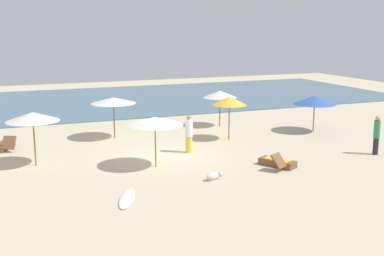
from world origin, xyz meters
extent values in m
plane|color=beige|center=(0.00, 0.00, 0.00)|extent=(60.00, 60.00, 0.00)
cube|color=#476B7F|center=(0.00, 17.00, 0.03)|extent=(48.00, 16.00, 0.06)
cylinder|color=brown|center=(-5.33, 0.71, 1.09)|extent=(0.06, 0.06, 2.18)
cone|color=silver|center=(-5.33, 0.71, 2.05)|extent=(2.15, 2.15, 0.37)
cylinder|color=brown|center=(5.08, 5.18, 1.00)|extent=(0.06, 0.06, 2.00)
cone|color=silver|center=(5.08, 5.18, 1.85)|extent=(1.94, 1.94, 0.39)
cylinder|color=olive|center=(9.22, 1.98, 0.96)|extent=(0.06, 0.06, 1.93)
cone|color=#3359B2|center=(9.22, 1.98, 1.74)|extent=(2.26, 2.26, 0.47)
cylinder|color=brown|center=(-1.21, 4.40, 1.03)|extent=(0.06, 0.06, 2.06)
cone|color=silver|center=(-1.21, 4.40, 1.96)|extent=(2.29, 2.29, 0.30)
cylinder|color=olive|center=(-0.79, -1.32, 1.01)|extent=(0.05, 0.05, 2.03)
cone|color=silver|center=(-0.79, -1.32, 1.91)|extent=(2.28, 2.28, 0.33)
cylinder|color=brown|center=(4.12, 1.98, 1.08)|extent=(0.06, 0.06, 2.15)
cone|color=gold|center=(4.12, 1.98, 1.99)|extent=(1.74, 1.74, 0.43)
cube|color=brown|center=(3.89, -3.06, 0.14)|extent=(1.24, 1.60, 0.28)
cube|color=brown|center=(3.56, -3.68, 0.42)|extent=(0.72, 0.68, 0.55)
cube|color=yellow|center=(3.89, -3.06, 0.30)|extent=(0.95, 1.17, 0.03)
cube|color=brown|center=(-6.58, 4.05, 0.14)|extent=(1.16, 1.61, 0.28)
cube|color=brown|center=(-6.29, 3.41, 0.44)|extent=(0.69, 0.60, 0.59)
cylinder|color=yellow|center=(1.30, 0.31, 0.37)|extent=(0.33, 0.33, 0.75)
cylinder|color=white|center=(1.30, 0.31, 1.14)|extent=(0.39, 0.39, 0.78)
sphere|color=#A37556|center=(1.30, 0.31, 1.63)|extent=(0.21, 0.21, 0.21)
cylinder|color=#26262D|center=(8.95, -3.07, 0.38)|extent=(0.34, 0.34, 0.76)
cylinder|color=#338C59|center=(8.95, -3.07, 1.16)|extent=(0.40, 0.40, 0.80)
sphere|color=tan|center=(8.95, -3.07, 1.65)|extent=(0.22, 0.22, 0.22)
cube|color=silver|center=(0.69, -3.80, 0.02)|extent=(0.40, 0.26, 0.04)
ellipsoid|color=silver|center=(0.69, -3.80, 0.17)|extent=(0.66, 0.39, 0.28)
sphere|color=silver|center=(0.96, -3.85, 0.22)|extent=(0.19, 0.19, 0.19)
ellipsoid|color=silver|center=(-2.80, -4.57, 0.04)|extent=(1.18, 2.04, 0.07)
camera|label=1|loc=(-6.35, -19.42, 5.62)|focal=44.98mm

